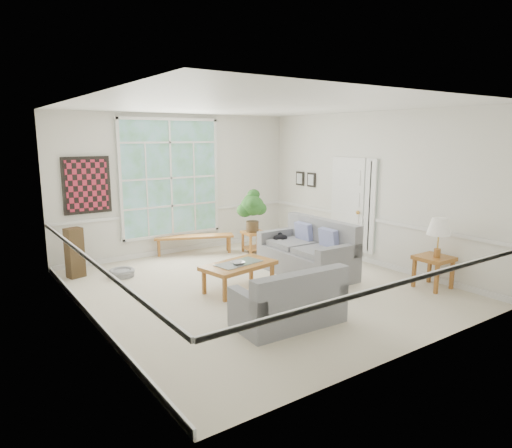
{
  "coord_description": "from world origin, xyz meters",
  "views": [
    {
      "loc": [
        -4.27,
        -6.08,
        2.51
      ],
      "look_at": [
        0.1,
        0.2,
        1.05
      ],
      "focal_mm": 32.0,
      "sensor_mm": 36.0,
      "label": 1
    }
  ],
  "objects_px": {
    "loveseat_front": "(288,296)",
    "end_table": "(254,242)",
    "side_table": "(433,272)",
    "coffee_table": "(239,277)",
    "loveseat_right": "(306,248)"
  },
  "relations": [
    {
      "from": "loveseat_right",
      "to": "loveseat_front",
      "type": "distance_m",
      "value": 2.36
    },
    {
      "from": "side_table",
      "to": "loveseat_right",
      "type": "bearing_deg",
      "value": 124.09
    },
    {
      "from": "loveseat_front",
      "to": "side_table",
      "type": "height_order",
      "value": "loveseat_front"
    },
    {
      "from": "coffee_table",
      "to": "loveseat_front",
      "type": "bearing_deg",
      "value": -107.58
    },
    {
      "from": "loveseat_front",
      "to": "coffee_table",
      "type": "height_order",
      "value": "loveseat_front"
    },
    {
      "from": "side_table",
      "to": "loveseat_front",
      "type": "bearing_deg",
      "value": 175.84
    },
    {
      "from": "end_table",
      "to": "side_table",
      "type": "height_order",
      "value": "side_table"
    },
    {
      "from": "end_table",
      "to": "side_table",
      "type": "distance_m",
      "value": 3.87
    },
    {
      "from": "loveseat_right",
      "to": "side_table",
      "type": "distance_m",
      "value": 2.21
    },
    {
      "from": "coffee_table",
      "to": "loveseat_right",
      "type": "bearing_deg",
      "value": -8.45
    },
    {
      "from": "loveseat_front",
      "to": "end_table",
      "type": "bearing_deg",
      "value": 64.99
    },
    {
      "from": "side_table",
      "to": "end_table",
      "type": "bearing_deg",
      "value": 106.6
    },
    {
      "from": "loveseat_front",
      "to": "coffee_table",
      "type": "relative_size",
      "value": 1.2
    },
    {
      "from": "loveseat_right",
      "to": "end_table",
      "type": "bearing_deg",
      "value": 87.15
    },
    {
      "from": "side_table",
      "to": "coffee_table",
      "type": "bearing_deg",
      "value": 147.06
    }
  ]
}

